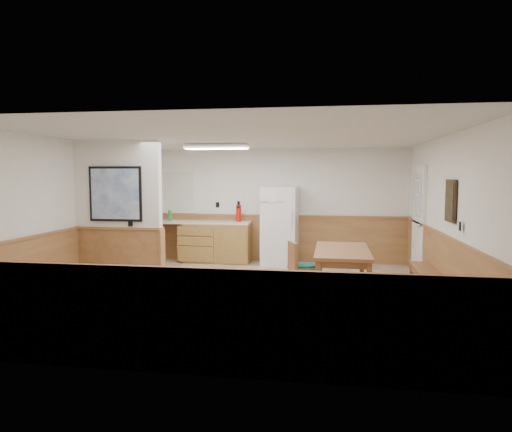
% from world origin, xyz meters
% --- Properties ---
extents(ground, '(6.00, 6.00, 0.00)m').
position_xyz_m(ground, '(0.00, 0.00, 0.00)').
color(ground, tan).
rests_on(ground, ground).
extents(ceiling, '(6.00, 6.00, 0.02)m').
position_xyz_m(ceiling, '(0.00, 0.00, 2.50)').
color(ceiling, silver).
rests_on(ceiling, back_wall).
extents(back_wall, '(6.00, 0.02, 2.50)m').
position_xyz_m(back_wall, '(0.00, 3.00, 1.25)').
color(back_wall, white).
rests_on(back_wall, ground).
extents(right_wall, '(0.02, 6.00, 2.50)m').
position_xyz_m(right_wall, '(3.00, 0.00, 1.25)').
color(right_wall, white).
rests_on(right_wall, ground).
extents(left_wall, '(0.02, 6.00, 2.50)m').
position_xyz_m(left_wall, '(-3.00, 0.00, 1.25)').
color(left_wall, white).
rests_on(left_wall, ground).
extents(wainscot_back, '(6.00, 0.04, 1.00)m').
position_xyz_m(wainscot_back, '(0.00, 2.98, 0.50)').
color(wainscot_back, '#AE7845').
rests_on(wainscot_back, ground).
extents(wainscot_right, '(0.04, 6.00, 1.00)m').
position_xyz_m(wainscot_right, '(2.98, 0.00, 0.50)').
color(wainscot_right, '#AE7845').
rests_on(wainscot_right, ground).
extents(wainscot_left, '(0.04, 6.00, 1.00)m').
position_xyz_m(wainscot_left, '(-2.98, 0.00, 0.50)').
color(wainscot_left, '#AE7845').
rests_on(wainscot_left, ground).
extents(partition_wall, '(1.50, 0.20, 2.50)m').
position_xyz_m(partition_wall, '(-2.25, 0.19, 1.23)').
color(partition_wall, white).
rests_on(partition_wall, ground).
extents(kitchen_counter, '(2.20, 0.61, 1.00)m').
position_xyz_m(kitchen_counter, '(-1.21, 2.68, 0.46)').
color(kitchen_counter, olive).
rests_on(kitchen_counter, ground).
extents(exterior_door, '(0.07, 1.02, 2.15)m').
position_xyz_m(exterior_door, '(2.96, 1.90, 1.05)').
color(exterior_door, white).
rests_on(exterior_door, ground).
extents(kitchen_window, '(0.80, 0.04, 1.00)m').
position_xyz_m(kitchen_window, '(-2.10, 2.98, 1.55)').
color(kitchen_window, white).
rests_on(kitchen_window, back_wall).
extents(wall_painting, '(0.04, 0.50, 0.60)m').
position_xyz_m(wall_painting, '(2.97, -0.30, 1.55)').
color(wall_painting, black).
rests_on(wall_painting, right_wall).
extents(fluorescent_fixture, '(1.20, 0.30, 0.09)m').
position_xyz_m(fluorescent_fixture, '(-0.80, 1.30, 2.45)').
color(fluorescent_fixture, white).
rests_on(fluorescent_fixture, ceiling).
extents(refrigerator, '(0.78, 0.75, 1.67)m').
position_xyz_m(refrigerator, '(0.26, 2.63, 0.84)').
color(refrigerator, silver).
rests_on(refrigerator, ground).
extents(dining_table, '(0.85, 1.68, 0.75)m').
position_xyz_m(dining_table, '(1.49, 0.15, 0.66)').
color(dining_table, brown).
rests_on(dining_table, ground).
extents(dining_bench, '(0.37, 1.55, 0.45)m').
position_xyz_m(dining_bench, '(2.80, 0.18, 0.34)').
color(dining_bench, brown).
rests_on(dining_bench, ground).
extents(dining_chair, '(0.66, 0.55, 0.85)m').
position_xyz_m(dining_chair, '(0.80, 0.18, 0.50)').
color(dining_chair, brown).
rests_on(dining_chair, ground).
extents(fire_extinguisher, '(0.11, 0.11, 0.45)m').
position_xyz_m(fire_extinguisher, '(-0.66, 2.73, 1.10)').
color(fire_extinguisher, red).
rests_on(fire_extinguisher, kitchen_counter).
extents(soap_bottle, '(0.10, 0.10, 0.24)m').
position_xyz_m(soap_bottle, '(-2.22, 2.68, 1.02)').
color(soap_bottle, '#198A3A').
rests_on(soap_bottle, kitchen_counter).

